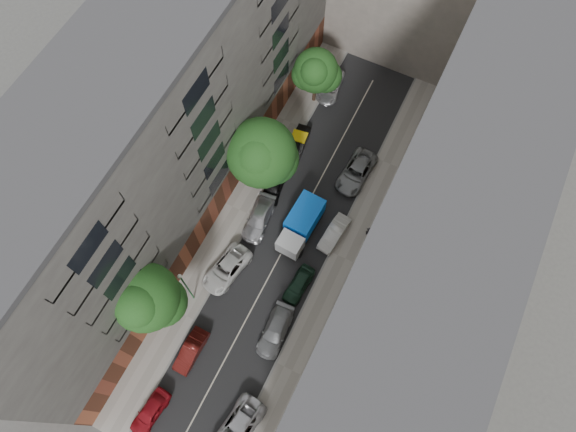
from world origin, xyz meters
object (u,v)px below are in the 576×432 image
Objects in this scene: car_left_5 at (299,142)px; car_right_2 at (299,284)px; lamp_post at (185,285)px; pedestrian at (369,232)px; car_left_3 at (259,219)px; car_right_3 at (334,233)px; tree_mid at (262,155)px; car_right_0 at (237,429)px; car_left_4 at (273,186)px; car_left_1 at (191,351)px; car_left_0 at (150,412)px; tree_near at (146,300)px; car_left_6 at (331,86)px; car_right_4 at (356,172)px; car_right_1 at (275,331)px; tarp_truck at (301,225)px; tree_far at (316,73)px; car_left_2 at (227,269)px.

car_right_2 is at bearing -71.47° from car_left_5.
pedestrian is (11.45, 12.31, -3.25)m from lamp_post.
car_left_3 is 0.73× the size of lamp_post.
car_left_3 is at bearing 150.78° from car_right_2.
car_left_5 is at bearing 140.62° from car_right_3.
car_right_0 is at bearing -68.07° from tree_mid.
tree_mid reaches higher than car_right_3.
tree_mid is (-1.06, 0.12, 4.85)m from car_left_4.
car_left_1 is 0.99× the size of car_right_3.
pedestrian is (3.60, 7.25, 0.32)m from car_right_2.
car_left_1 is 2.41× the size of pedestrian.
car_left_0 is 0.59× the size of lamp_post.
tree_near is at bearing -108.57° from car_left_4.
car_left_6 is 0.48× the size of tree_near.
lamp_post is (-1.79, 9.71, 3.56)m from car_left_0.
car_right_3 is (6.40, 15.00, 0.01)m from car_left_1.
car_right_4 is (5.69, 21.74, 0.08)m from car_left_1.
tree_mid reaches higher than car_right_2.
car_right_4 is at bearing 98.74° from car_right_0.
car_left_3 is 16.80m from car_left_6.
car_left_3 is 1.05× the size of car_left_6.
car_left_0 reaches higher than car_left_6.
car_right_1 is (6.06, 10.20, 0.03)m from car_left_0.
pedestrian is at bearing 61.12° from car_left_1.
car_left_1 is 13.21m from car_left_3.
tree_near is at bearing -103.66° from car_left_6.
tree_near is 15.65m from tree_mid.
tarp_truck reaches higher than car_left_4.
car_left_5 is 18.70m from lamp_post.
tarp_truck is 15.09m from tree_far.
lamp_post reaches higher than car_left_3.
tree_near is (-9.90, -13.60, 6.03)m from car_right_3.
tree_far reaches higher than tarp_truck.
car_right_4 reaches higher than car_right_3.
car_left_0 is 11.86m from car_right_1.
car_right_0 is (6.86, 2.00, 0.08)m from car_left_0.
car_right_2 is 0.95× the size of car_right_3.
car_left_3 is 9.91m from lamp_post.
car_right_0 is at bearing -47.40° from car_left_2.
car_left_1 is at bearing -100.45° from tarp_truck.
car_left_3 is 10.54m from car_right_4.
car_right_1 is 1.19× the size of car_right_3.
tree_far is 1.03× the size of lamp_post.
pedestrian reaches higher than car_left_2.
car_right_2 is at bearing -62.62° from tarp_truck.
car_left_4 is 0.94× the size of car_left_6.
tree_mid is (-7.55, -4.82, 4.85)m from car_right_4.
tree_far is at bearing 103.87° from car_right_1.
car_left_5 is at bearing 119.87° from tarp_truck.
car_right_4 is (0.09, 12.57, 0.08)m from car_right_2.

